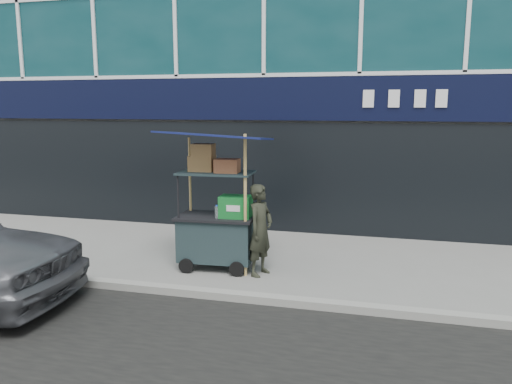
# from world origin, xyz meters

# --- Properties ---
(ground) EXTENTS (80.00, 80.00, 0.00)m
(ground) POSITION_xyz_m (0.00, 0.00, 0.00)
(ground) COLOR slate
(ground) RESTS_ON ground
(curb) EXTENTS (80.00, 0.18, 0.12)m
(curb) POSITION_xyz_m (0.00, -0.20, 0.06)
(curb) COLOR gray
(curb) RESTS_ON ground
(vendor_cart) EXTENTS (1.82, 1.33, 2.38)m
(vendor_cart) POSITION_xyz_m (-0.14, 1.13, 0.83)
(vendor_cart) COLOR black
(vendor_cart) RESTS_ON ground
(vendor_man) EXTENTS (0.52, 0.64, 1.52)m
(vendor_man) POSITION_xyz_m (0.64, 0.98, 0.76)
(vendor_man) COLOR black
(vendor_man) RESTS_ON ground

